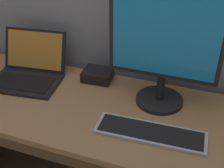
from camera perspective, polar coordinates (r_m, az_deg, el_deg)
name	(u,v)px	position (r m, az deg, el deg)	size (l,w,h in m)	color
desk	(88,143)	(1.54, -4.56, -11.14)	(1.62, 0.60, 0.75)	#A87A4C
laptop_black	(28,70)	(1.62, -15.75, 2.53)	(0.39, 0.36, 0.23)	black
external_monitor	(164,46)	(1.27, 10.03, 7.23)	(0.48, 0.22, 0.55)	black
wired_keyboard	(150,133)	(1.24, 7.36, -9.27)	(0.46, 0.15, 0.02)	#BCBCC1
external_drive_box	(97,75)	(1.56, -2.81, 1.73)	(0.15, 0.12, 0.06)	black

